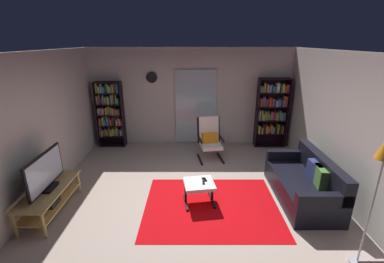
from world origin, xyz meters
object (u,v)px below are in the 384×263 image
Objects in this scene: leather_sofa at (304,183)px; lounge_armchair at (209,137)px; tv_stand at (49,197)px; bookshelf_near_tv at (109,112)px; floor_lamp_by_sofa at (383,159)px; wall_clock at (151,77)px; tv_remote at (203,182)px; bookshelf_near_sofa at (271,111)px; cell_phone at (204,180)px; television at (44,173)px; ottoman at (198,186)px.

lounge_armchair is (-1.62, 1.78, 0.23)m from leather_sofa.
bookshelf_near_tv reaches higher than tv_stand.
tv_stand is at bearing -174.41° from leather_sofa.
floor_lamp_by_sofa reaches higher than lounge_armchair.
tv_stand is 3.77m from wall_clock.
tv_remote is (2.40, -2.74, -0.54)m from bookshelf_near_tv.
tv_stand is at bearing -172.42° from tv_remote.
bookshelf_near_sofa is at bearing -2.76° from wall_clock.
bookshelf_near_tv is 12.55× the size of cell_phone.
bookshelf_near_tv is at bearing 179.84° from bookshelf_near_sofa.
television is 3.56× the size of wall_clock.
lounge_armchair is 0.57× the size of floor_lamp_by_sofa.
lounge_armchair is at bearing 67.47° from cell_phone.
television is at bearing -112.61° from wall_clock.
ottoman is at bearing -126.19° from bookshelf_near_sofa.
bookshelf_near_sofa reaches higher than floor_lamp_by_sofa.
bookshelf_near_sofa is 1.04× the size of floor_lamp_by_sofa.
lounge_armchair is at bearing 38.09° from television.
tv_stand is at bearing -112.55° from wall_clock.
leather_sofa is at bearing -47.61° from lounge_armchair.
leather_sofa is at bearing 5.44° from tv_remote.
lounge_armchair is 7.30× the size of cell_phone.
bookshelf_near_sofa is (4.31, -0.01, 0.04)m from bookshelf_near_tv.
floor_lamp_by_sofa is (4.55, -1.05, 1.19)m from tv_stand.
television is 2.64m from cell_phone.
television is 1.01× the size of lounge_armchair.
leather_sofa is 12.64× the size of cell_phone.
ottoman is at bearing -99.07° from lounge_armchair.
bookshelf_near_sofa is at bearing 33.92° from tv_stand.
television is 1.77× the size of ottoman.
tv_remote is 0.50× the size of wall_clock.
leather_sofa is 2.42m from lounge_armchair.
cell_phone is at bearing -178.53° from leather_sofa.
lounge_armchair is at bearing -17.39° from bookshelf_near_tv.
lounge_armchair is at bearing 84.29° from tv_remote.
television is 4.73m from floor_lamp_by_sofa.
floor_lamp_by_sofa is at bearing -33.15° from ottoman.
tv_stand is 2.30× the size of ottoman.
tv_stand is 2.51m from ottoman.
bookshelf_near_sofa is at bearing -0.16° from bookshelf_near_tv.
ottoman is 4.06× the size of tv_remote.
television is at bearing -141.91° from lounge_armchair.
bookshelf_near_tv is 2.78m from lounge_armchair.
bookshelf_near_tv reaches higher than leather_sofa.
bookshelf_near_sofa reaches higher than tv_remote.
wall_clock is (-1.18, 2.88, 1.51)m from ottoman.
floor_lamp_by_sofa is at bearing -84.99° from leather_sofa.
bookshelf_near_tv is 6.06× the size of wall_clock.
ottoman is 0.33× the size of floor_lamp_by_sofa.
tv_remote is 2.62m from floor_lamp_by_sofa.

